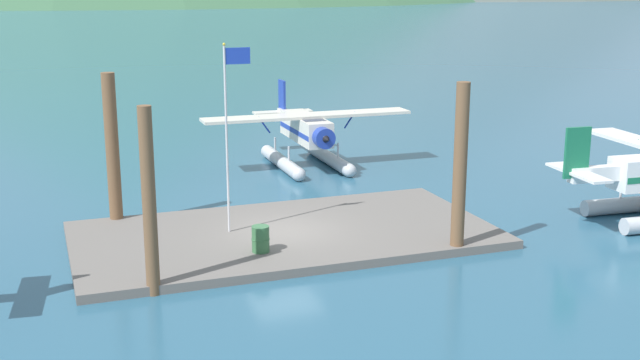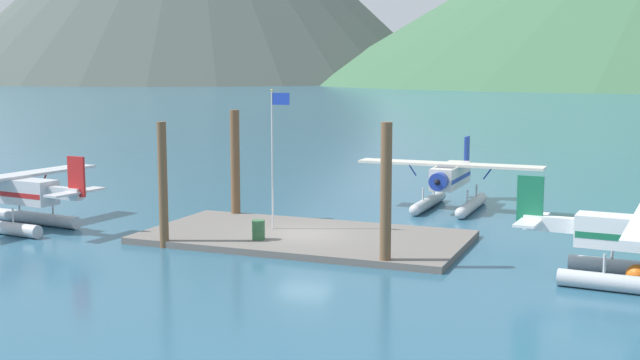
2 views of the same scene
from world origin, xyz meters
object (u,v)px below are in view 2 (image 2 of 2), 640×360
(mooring_buoy, at_px, (637,275))
(seaplane_silver_port_aft, at_px, (15,197))
(flagpole, at_px, (274,144))
(fuel_drum, at_px, (258,230))
(seaplane_cream_bow_right, at_px, (450,182))

(mooring_buoy, bearing_deg, seaplane_silver_port_aft, 179.93)
(flagpole, relative_size, mooring_buoy, 8.14)
(fuel_drum, distance_m, seaplane_silver_port_aft, 13.03)
(fuel_drum, bearing_deg, seaplane_cream_bow_right, 64.95)
(flagpole, bearing_deg, fuel_drum, -82.16)
(flagpole, relative_size, fuel_drum, 7.57)
(mooring_buoy, relative_size, seaplane_silver_port_aft, 0.08)
(flagpole, height_order, seaplane_cream_bow_right, flagpole)
(seaplane_silver_port_aft, bearing_deg, fuel_drum, 4.00)
(flagpole, bearing_deg, mooring_buoy, -12.04)
(flagpole, bearing_deg, seaplane_silver_port_aft, -164.86)
(fuel_drum, height_order, seaplane_silver_port_aft, seaplane_silver_port_aft)
(seaplane_cream_bow_right, bearing_deg, seaplane_silver_port_aft, -144.42)
(mooring_buoy, relative_size, seaplane_cream_bow_right, 0.08)
(fuel_drum, height_order, seaplane_cream_bow_right, seaplane_cream_bow_right)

